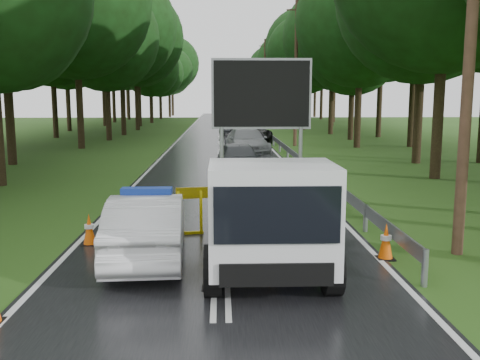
{
  "coord_description": "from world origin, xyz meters",
  "views": [
    {
      "loc": [
        0.01,
        -9.19,
        3.42
      ],
      "look_at": [
        0.5,
        4.37,
        1.3
      ],
      "focal_mm": 40.0,
      "sensor_mm": 36.0,
      "label": 1
    }
  ],
  "objects_px": {
    "queue_car_fourth": "(229,127)",
    "barrier": "(234,198)",
    "queue_car_first": "(239,159)",
    "queue_car_third": "(251,133)",
    "officer": "(237,211)",
    "police_sedan": "(148,227)",
    "civilian": "(299,231)",
    "work_truck": "(266,213)",
    "queue_car_second": "(247,142)"
  },
  "relations": [
    {
      "from": "queue_car_fourth",
      "to": "barrier",
      "type": "bearing_deg",
      "value": -84.79
    },
    {
      "from": "queue_car_first",
      "to": "queue_car_third",
      "type": "relative_size",
      "value": 0.78
    },
    {
      "from": "officer",
      "to": "barrier",
      "type": "bearing_deg",
      "value": -110.05
    },
    {
      "from": "police_sedan",
      "to": "civilian",
      "type": "relative_size",
      "value": 2.47
    },
    {
      "from": "officer",
      "to": "police_sedan",
      "type": "bearing_deg",
      "value": -15.25
    },
    {
      "from": "police_sedan",
      "to": "civilian",
      "type": "bearing_deg",
      "value": 156.85
    },
    {
      "from": "barrier",
      "to": "queue_car_fourth",
      "type": "distance_m",
      "value": 36.08
    },
    {
      "from": "police_sedan",
      "to": "queue_car_fourth",
      "type": "bearing_deg",
      "value": -96.76
    },
    {
      "from": "police_sedan",
      "to": "officer",
      "type": "xyz_separation_m",
      "value": [
        1.9,
        0.18,
        0.3
      ]
    },
    {
      "from": "civilian",
      "to": "queue_car_fourth",
      "type": "bearing_deg",
      "value": 65.99
    },
    {
      "from": "work_truck",
      "to": "queue_car_fourth",
      "type": "relative_size",
      "value": 1.25
    },
    {
      "from": "police_sedan",
      "to": "queue_car_first",
      "type": "xyz_separation_m",
      "value": [
        2.34,
        11.98,
        0.03
      ]
    },
    {
      "from": "queue_car_first",
      "to": "queue_car_fourth",
      "type": "height_order",
      "value": "queue_car_first"
    },
    {
      "from": "work_truck",
      "to": "barrier",
      "type": "relative_size",
      "value": 1.82
    },
    {
      "from": "work_truck",
      "to": "officer",
      "type": "height_order",
      "value": "work_truck"
    },
    {
      "from": "queue_car_second",
      "to": "queue_car_third",
      "type": "height_order",
      "value": "queue_car_second"
    },
    {
      "from": "work_truck",
      "to": "queue_car_third",
      "type": "bearing_deg",
      "value": 87.42
    },
    {
      "from": "work_truck",
      "to": "queue_car_first",
      "type": "relative_size",
      "value": 1.22
    },
    {
      "from": "queue_car_first",
      "to": "queue_car_second",
      "type": "relative_size",
      "value": 0.79
    },
    {
      "from": "work_truck",
      "to": "queue_car_third",
      "type": "height_order",
      "value": "work_truck"
    },
    {
      "from": "officer",
      "to": "queue_car_second",
      "type": "height_order",
      "value": "officer"
    },
    {
      "from": "queue_car_second",
      "to": "civilian",
      "type": "bearing_deg",
      "value": -95.78
    },
    {
      "from": "queue_car_fourth",
      "to": "queue_car_second",
      "type": "bearing_deg",
      "value": -81.76
    },
    {
      "from": "queue_car_fourth",
      "to": "queue_car_first",
      "type": "bearing_deg",
      "value": -84.07
    },
    {
      "from": "barrier",
      "to": "queue_car_third",
      "type": "xyz_separation_m",
      "value": [
        1.92,
        26.57,
        -0.15
      ]
    },
    {
      "from": "police_sedan",
      "to": "queue_car_third",
      "type": "xyz_separation_m",
      "value": [
        3.8,
        28.75,
        0.06
      ]
    },
    {
      "from": "barrier",
      "to": "queue_car_first",
      "type": "bearing_deg",
      "value": 78.23
    },
    {
      "from": "civilian",
      "to": "queue_car_second",
      "type": "relative_size",
      "value": 0.32
    },
    {
      "from": "police_sedan",
      "to": "queue_car_first",
      "type": "height_order",
      "value": "police_sedan"
    },
    {
      "from": "work_truck",
      "to": "queue_car_fourth",
      "type": "bearing_deg",
      "value": 90.22
    },
    {
      "from": "barrier",
      "to": "queue_car_fourth",
      "type": "xyz_separation_m",
      "value": [
        0.46,
        36.08,
        -0.22
      ]
    },
    {
      "from": "queue_car_third",
      "to": "queue_car_fourth",
      "type": "distance_m",
      "value": 9.62
    },
    {
      "from": "officer",
      "to": "queue_car_third",
      "type": "xyz_separation_m",
      "value": [
        1.9,
        28.57,
        -0.24
      ]
    },
    {
      "from": "queue_car_second",
      "to": "queue_car_third",
      "type": "bearing_deg",
      "value": 79.36
    },
    {
      "from": "work_truck",
      "to": "queue_car_first",
      "type": "height_order",
      "value": "work_truck"
    },
    {
      "from": "barrier",
      "to": "officer",
      "type": "height_order",
      "value": "officer"
    },
    {
      "from": "police_sedan",
      "to": "civilian",
      "type": "height_order",
      "value": "civilian"
    },
    {
      "from": "civilian",
      "to": "queue_car_third",
      "type": "bearing_deg",
      "value": 63.5
    },
    {
      "from": "work_truck",
      "to": "queue_car_fourth",
      "type": "distance_m",
      "value": 38.93
    },
    {
      "from": "officer",
      "to": "queue_car_second",
      "type": "xyz_separation_m",
      "value": [
        1.16,
        20.02,
        -0.22
      ]
    },
    {
      "from": "police_sedan",
      "to": "queue_car_first",
      "type": "bearing_deg",
      "value": -104.29
    },
    {
      "from": "queue_car_first",
      "to": "queue_car_second",
      "type": "distance_m",
      "value": 8.25
    },
    {
      "from": "civilian",
      "to": "queue_car_third",
      "type": "height_order",
      "value": "civilian"
    },
    {
      "from": "queue_car_third",
      "to": "queue_car_fourth",
      "type": "bearing_deg",
      "value": 92.91
    },
    {
      "from": "queue_car_first",
      "to": "queue_car_third",
      "type": "xyz_separation_m",
      "value": [
        1.46,
        16.77,
        0.03
      ]
    },
    {
      "from": "police_sedan",
      "to": "barrier",
      "type": "distance_m",
      "value": 2.88
    },
    {
      "from": "queue_car_second",
      "to": "work_truck",
      "type": "bearing_deg",
      "value": -97.43
    },
    {
      "from": "queue_car_second",
      "to": "queue_car_fourth",
      "type": "height_order",
      "value": "queue_car_second"
    },
    {
      "from": "civilian",
      "to": "queue_car_third",
      "type": "distance_m",
      "value": 29.86
    },
    {
      "from": "queue_car_fourth",
      "to": "police_sedan",
      "type": "bearing_deg",
      "value": -87.56
    }
  ]
}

